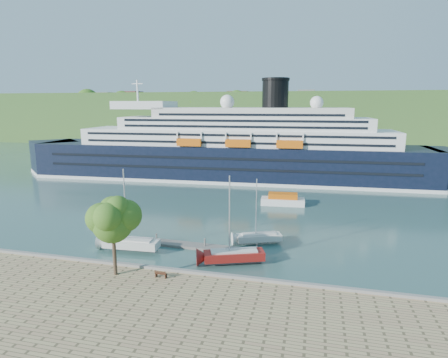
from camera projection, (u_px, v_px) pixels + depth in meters
ground at (167, 278)px, 41.54m from camera, size 400.00×400.00×0.00m
far_hillside at (284, 119)px, 177.15m from camera, size 400.00×50.00×24.00m
quay_coping at (166, 269)px, 41.13m from camera, size 220.00×0.50×0.30m
cruise_ship at (227, 130)px, 93.92m from camera, size 112.56×22.14×25.12m
park_bench at (161, 273)px, 39.39m from camera, size 1.39×0.64×0.87m
promenade_tree at (113, 232)px, 39.22m from camera, size 5.71×5.71×9.46m
floating_pontoon at (193, 246)px, 50.44m from camera, size 15.92×2.48×0.35m
sailboat_white_near at (130, 213)px, 48.00m from camera, size 8.20×2.71×10.44m
sailboat_red at (234, 223)px, 44.19m from camera, size 8.30×4.94×10.37m
sailboat_white_far at (260, 213)px, 50.90m from camera, size 6.97×4.33×8.74m
tender_launch at (283, 199)px, 71.31m from camera, size 8.47×3.48×2.29m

